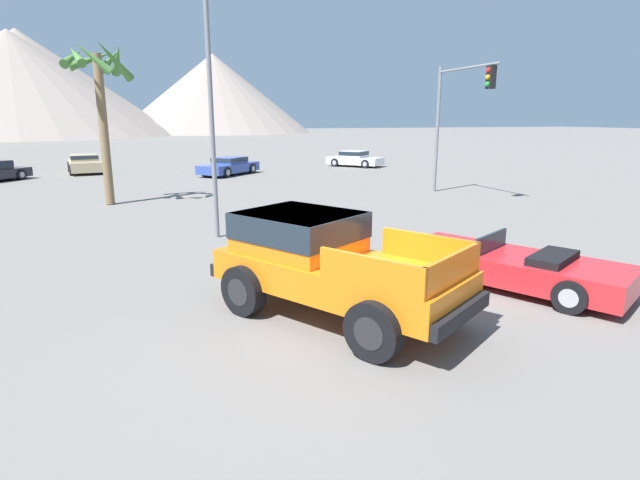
{
  "coord_description": "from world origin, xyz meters",
  "views": [
    {
      "loc": [
        -3.28,
        -8.05,
        3.53
      ],
      "look_at": [
        -0.24,
        0.89,
        1.21
      ],
      "focal_mm": 28.0,
      "sensor_mm": 36.0,
      "label": 1
    }
  ],
  "objects": [
    {
      "name": "ground_plane",
      "position": [
        0.0,
        0.0,
        0.0
      ],
      "size": [
        320.0,
        320.0,
        0.0
      ],
      "primitive_type": "plane",
      "color": "slate"
    },
    {
      "name": "orange_pickup_truck",
      "position": [
        -0.42,
        0.18,
        1.05
      ],
      "size": [
        4.16,
        5.08,
        1.83
      ],
      "rotation": [
        0.0,
        0.0,
        0.56
      ],
      "color": "orange",
      "rests_on": "ground_plane"
    },
    {
      "name": "red_convertible_car",
      "position": [
        3.93,
        0.29,
        0.44
      ],
      "size": [
        3.71,
        4.83,
        1.09
      ],
      "rotation": [
        0.0,
        0.0,
        0.51
      ],
      "color": "red",
      "rests_on": "ground_plane"
    },
    {
      "name": "parked_car_tan",
      "position": [
        -7.33,
        28.19,
        0.61
      ],
      "size": [
        2.5,
        4.48,
        1.19
      ],
      "rotation": [
        0.0,
        0.0,
        3.31
      ],
      "color": "tan",
      "rests_on": "ground_plane"
    },
    {
      "name": "parked_car_blue",
      "position": [
        1.49,
        23.92,
        0.58
      ],
      "size": [
        4.33,
        4.3,
        1.12
      ],
      "rotation": [
        0.0,
        0.0,
        2.35
      ],
      "color": "#334C9E",
      "rests_on": "ground_plane"
    },
    {
      "name": "parked_car_white",
      "position": [
        11.22,
        26.57,
        0.59
      ],
      "size": [
        3.97,
        4.19,
        1.16
      ],
      "rotation": [
        0.0,
        0.0,
        3.86
      ],
      "color": "white",
      "rests_on": "ground_plane"
    },
    {
      "name": "traffic_light_main",
      "position": [
        9.95,
        11.71,
        4.13
      ],
      "size": [
        0.38,
        4.38,
        5.86
      ],
      "rotation": [
        0.0,
        0.0,
        4.71
      ],
      "color": "slate",
      "rests_on": "ground_plane"
    },
    {
      "name": "street_lamp_post",
      "position": [
        -1.48,
        6.94,
        4.99
      ],
      "size": [
        0.9,
        0.24,
        8.4
      ],
      "color": "slate",
      "rests_on": "ground_plane"
    },
    {
      "name": "palm_tree_tall",
      "position": [
        -4.93,
        14.41,
        4.84
      ],
      "size": [
        2.71,
        2.72,
        6.45
      ],
      "color": "brown",
      "rests_on": "ground_plane"
    },
    {
      "name": "distant_mountain_range",
      "position": [
        -18.41,
        112.22,
        10.07
      ],
      "size": [
        93.54,
        65.76,
        21.02
      ],
      "color": "gray",
      "rests_on": "ground_plane"
    }
  ]
}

